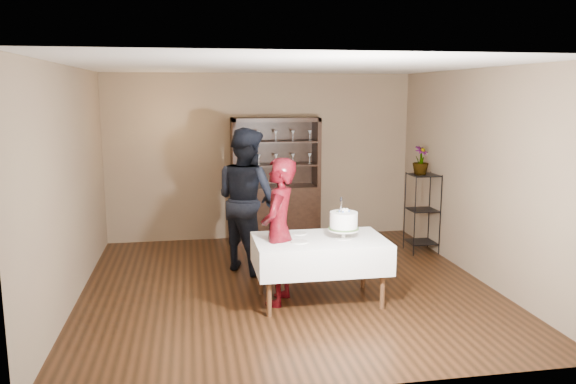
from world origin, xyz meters
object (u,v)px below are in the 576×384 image
Objects in this scene: woman at (279,232)px; cake at (344,222)px; man at (247,199)px; china_hutch at (276,200)px; cake_table at (320,254)px; plant_etagere at (422,210)px; potted_plant at (421,160)px.

cake is at bearing 107.64° from woman.
man is 1.71m from cake.
china_hutch is 2.80m from cake_table.
plant_etagere is 0.75m from potted_plant.
china_hutch is 1.33× the size of cake_table.
man is at bearing 117.11° from cake_table.
china_hutch is 4.11× the size of cake.
potted_plant is (2.03, -1.03, 0.73)m from china_hutch.
china_hutch reaches higher than cake.
cake_table is at bearing 170.80° from cake.
potted_plant is at bearing 149.62° from woman.
plant_etagere reaches higher than cake_table.
cake_table is at bearing -138.80° from plant_etagere.
woman is (-0.39, -2.76, 0.18)m from china_hutch.
china_hutch is 1.67× the size of plant_etagere.
potted_plant is at bearing -118.29° from man.
plant_etagere is 0.71× the size of woman.
china_hutch reaches higher than man.
cake_table is at bearing -137.73° from potted_plant.
potted_plant is at bearing -26.84° from china_hutch.
man is (-0.70, 1.36, 0.40)m from cake_table.
cake_table is 3.08× the size of cake.
woman is at bearing 152.68° from man.
cake_table is 0.77× the size of man.
man is at bearing -146.26° from woman.
china_hutch reaches higher than potted_plant.
cake is 2.51m from potted_plant.
plant_etagere is at bearing 41.20° from cake_table.
china_hutch reaches higher than cake_table.
plant_etagere is 3.01m from woman.
potted_plant is (-0.05, 0.02, 0.75)m from plant_etagere.
man is 4.59× the size of potted_plant.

